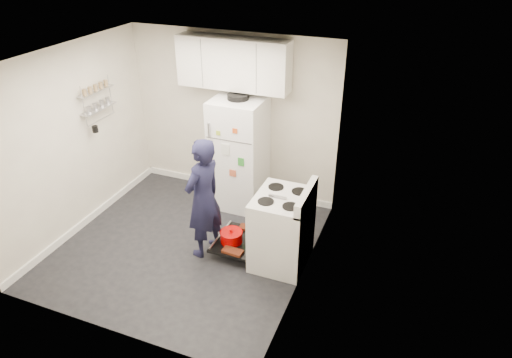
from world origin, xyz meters
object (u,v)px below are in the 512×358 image
at_px(electric_range, 281,230).
at_px(open_oven_door, 235,239).
at_px(person, 203,199).
at_px(refrigerator, 239,153).

relative_size(electric_range, open_oven_door, 1.57).
bearing_deg(person, open_oven_door, 126.66).
relative_size(open_oven_door, person, 0.44).
bearing_deg(refrigerator, electric_range, -47.03).
xyz_separation_m(electric_range, open_oven_door, (-0.61, -0.03, -0.28)).
height_order(electric_range, open_oven_door, electric_range).
bearing_deg(person, electric_range, 115.01).
bearing_deg(open_oven_door, refrigerator, 110.04).
distance_m(electric_range, person, 1.03).
xyz_separation_m(refrigerator, person, (0.06, -1.26, -0.04)).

